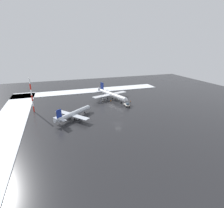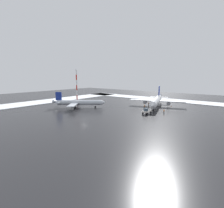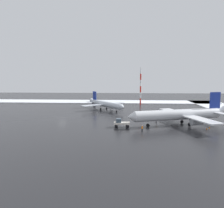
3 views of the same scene
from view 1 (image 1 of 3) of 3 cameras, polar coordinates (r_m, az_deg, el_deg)
The scene contains 11 objects.
ground_plane at distance 84.55m, azimuth 1.99°, elevation -6.48°, with size 240.00×240.00×0.00m, color #232326.
snow_bank_left at distance 145.61m, azimuth -7.31°, elevation 4.36°, with size 14.00×116.00×0.26m, color white.
airplane_far_rear at distance 121.04m, azimuth -0.08°, elevation 3.05°, with size 31.98×26.95×9.75m.
airplane_foreground_jet at distance 92.12m, azimuth -12.33°, elevation -3.03°, with size 19.29×21.45×7.62m.
pushback_tug at distance 107.18m, azimuth 4.89°, elevation -0.21°, with size 4.69×2.47×2.50m.
ground_crew_by_nose_gear at distance 114.78m, azimuth -0.42°, elevation 0.99°, with size 0.36×0.36×1.71m.
ground_crew_near_tug at distance 122.03m, azimuth -2.65°, elevation 2.06°, with size 0.36×0.36×1.71m.
ground_crew_beside_wing at distance 114.14m, azimuth 6.04°, elevation 0.78°, with size 0.36×0.36×1.71m.
antenna_mast at distance 106.12m, azimuth -24.76°, elevation 2.61°, with size 0.70×0.70×19.25m.
traffic_cone_near_nose at distance 129.01m, azimuth 1.32°, elevation 2.69°, with size 0.36×0.36×0.55m, color orange.
traffic_cone_mid_line at distance 129.64m, azimuth 0.50°, elevation 2.77°, with size 0.36×0.36×0.55m, color orange.
Camera 1 is at (71.46, -27.17, 36.11)m, focal length 28.00 mm.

